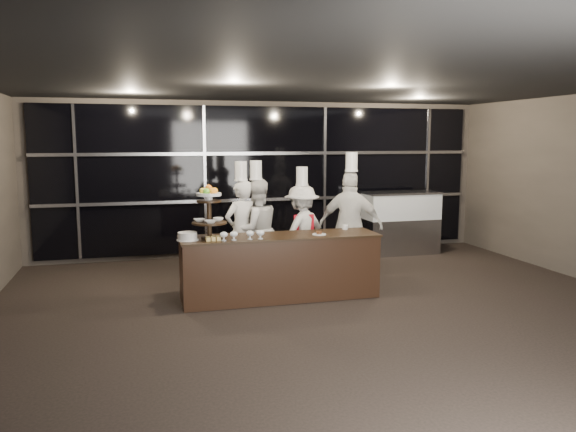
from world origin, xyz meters
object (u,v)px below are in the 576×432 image
object	(u,v)px
display_case	(401,219)
chef_a	(242,230)
layer_cake	(187,236)
chef_d	(351,225)
chef_b	(256,229)
display_stand	(209,208)
chef_c	(302,230)
buffet_counter	(280,266)

from	to	relation	value
display_case	chef_a	size ratio (longest dim) A/B	0.77
layer_cake	display_case	size ratio (longest dim) A/B	0.20
chef_a	chef_d	xyz separation A→B (m)	(1.74, -0.30, 0.05)
chef_d	chef_a	bearing A→B (deg)	170.36
chef_b	chef_d	world-z (taller)	chef_d
display_stand	layer_cake	distance (m)	0.48
display_case	chef_c	distance (m)	2.73
chef_a	chef_d	world-z (taller)	chef_d
chef_b	chef_a	bearing A→B (deg)	-167.24
chef_c	chef_b	bearing A→B (deg)	-174.89
buffet_counter	chef_c	xyz separation A→B (m)	(0.69, 1.21, 0.31)
buffet_counter	chef_b	distance (m)	1.21
layer_cake	buffet_counter	bearing A→B (deg)	2.19
display_stand	layer_cake	size ratio (longest dim) A/B	2.48
chef_b	chef_c	size ratio (longest dim) A/B	1.06
chef_c	chef_d	size ratio (longest dim) A/B	0.88
chef_a	layer_cake	bearing A→B (deg)	-129.91
buffet_counter	chef_b	size ratio (longest dim) A/B	1.46
layer_cake	chef_a	xyz separation A→B (m)	(0.95, 1.14, -0.13)
buffet_counter	chef_a	distance (m)	1.20
layer_cake	chef_c	bearing A→B (deg)	32.40
chef_a	buffet_counter	bearing A→B (deg)	-71.85
buffet_counter	chef_d	distance (m)	1.65
layer_cake	chef_b	size ratio (longest dim) A/B	0.15
chef_b	display_case	bearing A→B (deg)	22.33
chef_b	chef_c	bearing A→B (deg)	5.11
layer_cake	display_stand	bearing A→B (deg)	9.25
buffet_counter	chef_a	xyz separation A→B (m)	(-0.36, 1.09, 0.38)
layer_cake	chef_a	world-z (taller)	chef_a
display_case	chef_c	bearing A→B (deg)	-152.75
display_stand	chef_a	size ratio (longest dim) A/B	0.39
chef_b	chef_d	distance (m)	1.53
display_stand	layer_cake	world-z (taller)	display_stand
buffet_counter	chef_c	world-z (taller)	chef_c
layer_cake	display_case	distance (m)	5.09
display_stand	layer_cake	bearing A→B (deg)	-170.75
layer_cake	chef_c	xyz separation A→B (m)	(1.99, 1.26, -0.20)
layer_cake	chef_d	bearing A→B (deg)	17.34
buffet_counter	chef_a	size ratio (longest dim) A/B	1.47
chef_c	display_case	bearing A→B (deg)	27.25
display_stand	chef_b	bearing A→B (deg)	51.87
chef_a	chef_d	size ratio (longest dim) A/B	0.93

